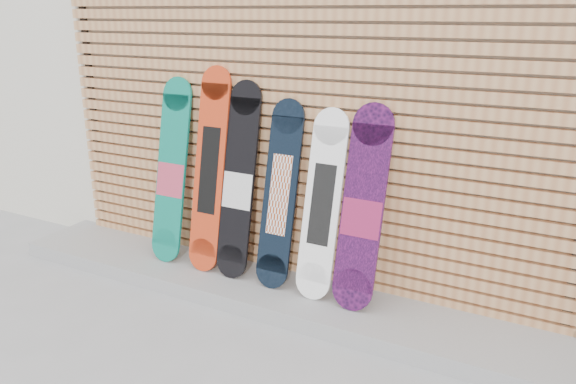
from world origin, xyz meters
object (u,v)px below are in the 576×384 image
at_px(snowboard_5, 363,210).
at_px(snowboard_0, 171,172).
at_px(snowboard_1, 210,171).
at_px(snowboard_2, 239,182).
at_px(snowboard_3, 280,195).
at_px(snowboard_4, 322,205).

bearing_deg(snowboard_5, snowboard_0, 179.69).
xyz_separation_m(snowboard_1, snowboard_2, (0.27, -0.00, -0.06)).
relative_size(snowboard_0, snowboard_5, 1.06).
bearing_deg(snowboard_2, snowboard_1, 179.79).
bearing_deg(snowboard_1, snowboard_3, 0.08).
height_order(snowboard_2, snowboard_5, snowboard_2).
bearing_deg(snowboard_2, snowboard_3, 0.29).
xyz_separation_m(snowboard_1, snowboard_4, (0.97, -0.00, -0.12)).
relative_size(snowboard_1, snowboard_4, 1.18).
bearing_deg(snowboard_0, snowboard_5, -0.31).
relative_size(snowboard_2, snowboard_5, 1.07).
xyz_separation_m(snowboard_2, snowboard_4, (0.70, -0.00, -0.07)).
bearing_deg(snowboard_5, snowboard_1, 179.41).
height_order(snowboard_0, snowboard_5, snowboard_0).
bearing_deg(snowboard_0, snowboard_4, 0.09).
height_order(snowboard_1, snowboard_4, snowboard_1).
bearing_deg(snowboard_3, snowboard_0, -179.72).
bearing_deg(snowboard_0, snowboard_2, 0.28).
xyz_separation_m(snowboard_0, snowboard_1, (0.38, 0.00, 0.06)).
relative_size(snowboard_0, snowboard_1, 0.93).
distance_m(snowboard_0, snowboard_1, 0.39).
relative_size(snowboard_1, snowboard_5, 1.13).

